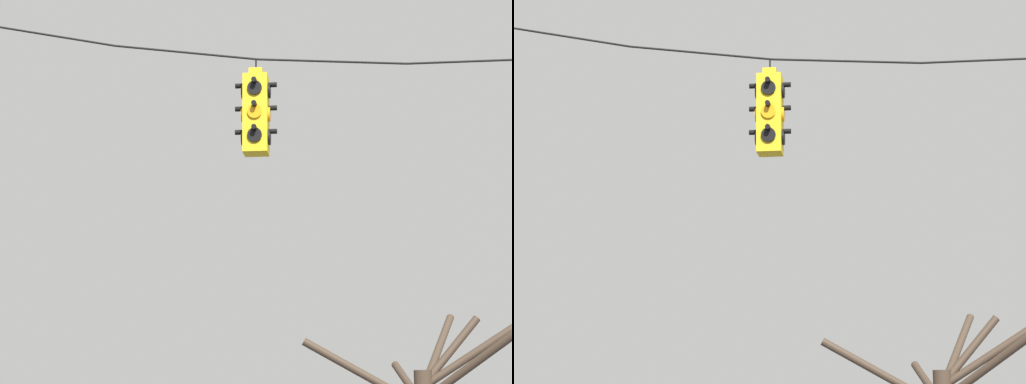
{
  "view_description": "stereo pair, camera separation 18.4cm",
  "coord_description": "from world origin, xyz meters",
  "views": [
    {
      "loc": [
        -1.65,
        -12.72,
        2.18
      ],
      "look_at": [
        -3.11,
        0.46,
        4.96
      ],
      "focal_mm": 70.0,
      "sensor_mm": 36.0,
      "label": 1
    },
    {
      "loc": [
        -1.47,
        -12.7,
        2.18
      ],
      "look_at": [
        -3.11,
        0.46,
        4.96
      ],
      "focal_mm": 70.0,
      "sensor_mm": 36.0,
      "label": 2
    }
  ],
  "objects": [
    {
      "name": "span_wire",
      "position": [
        -0.0,
        0.46,
        7.0
      ],
      "size": [
        14.37,
        0.03,
        0.88
      ],
      "color": "black"
    },
    {
      "name": "traffic_light_near_left_pole",
      "position": [
        -3.11,
        0.46,
        6.07
      ],
      "size": [
        0.58,
        0.58,
        1.37
      ],
      "color": "yellow"
    }
  ]
}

